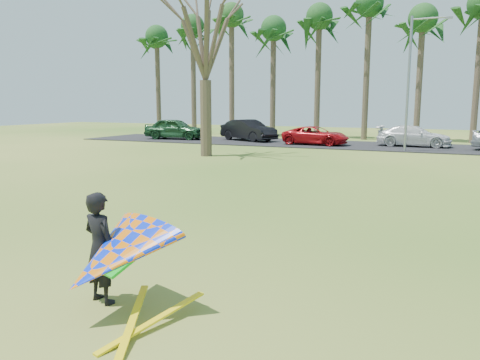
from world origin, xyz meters
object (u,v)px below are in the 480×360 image
at_px(car_3, 414,136).
at_px(kite_flyer, 112,255).
at_px(bare_tree_left, 205,29).
at_px(car_2, 316,135).
at_px(car_1, 248,130).
at_px(car_0, 175,129).
at_px(streetlight, 411,77).

relative_size(car_3, kite_flyer, 2.01).
bearing_deg(bare_tree_left, car_3, 45.60).
bearing_deg(car_2, car_1, 81.10).
height_order(car_0, car_3, car_0).
height_order(car_1, kite_flyer, kite_flyer).
height_order(streetlight, car_3, streetlight).
bearing_deg(kite_flyer, car_3, 86.36).
bearing_deg(kite_flyer, streetlight, 86.04).
bearing_deg(streetlight, bare_tree_left, -145.43).
bearing_deg(car_0, car_1, -88.55).
distance_m(streetlight, car_3, 5.07).
bearing_deg(bare_tree_left, car_0, 130.29).
distance_m(bare_tree_left, car_3, 15.88).
height_order(car_0, car_2, car_0).
bearing_deg(streetlight, car_0, 172.38).
relative_size(bare_tree_left, car_2, 2.10).
height_order(bare_tree_left, kite_flyer, bare_tree_left).
relative_size(car_2, kite_flyer, 1.93).
relative_size(bare_tree_left, kite_flyer, 4.06).
xyz_separation_m(streetlight, car_2, (-6.32, 2.04, -3.76)).
bearing_deg(car_2, car_3, -73.30).
xyz_separation_m(car_0, kite_flyer, (16.40, -27.65, -0.06)).
xyz_separation_m(car_2, kite_flyer, (4.57, -27.26, 0.14)).
xyz_separation_m(car_1, kite_flyer, (10.32, -28.61, -0.03)).
bearing_deg(kite_flyer, car_2, 99.51).
distance_m(bare_tree_left, car_1, 12.16).
bearing_deg(streetlight, car_2, 162.07).
bearing_deg(car_3, car_0, 95.45).
distance_m(streetlight, car_1, 13.03).
height_order(bare_tree_left, streetlight, bare_tree_left).
bearing_deg(car_2, car_0, 92.39).
xyz_separation_m(car_0, car_3, (18.23, 1.03, -0.14)).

